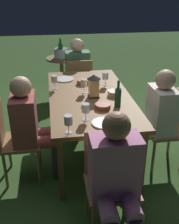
% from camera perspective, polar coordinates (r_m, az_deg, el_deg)
% --- Properties ---
extents(ground_plane, '(16.00, 16.00, 0.00)m').
position_cam_1_polar(ground_plane, '(3.60, 0.00, -7.53)').
color(ground_plane, '#385B28').
extents(dining_table, '(1.85, 0.94, 0.75)m').
position_cam_1_polar(dining_table, '(3.27, 0.00, 2.70)').
color(dining_table, brown).
rests_on(dining_table, ground).
extents(chair_head_far, '(0.40, 0.42, 0.87)m').
position_cam_1_polar(chair_head_far, '(4.43, -2.23, 6.12)').
color(chair_head_far, '#937047').
rests_on(chair_head_far, ground).
extents(person_in_green, '(0.48, 0.38, 1.15)m').
position_cam_1_polar(person_in_green, '(4.57, -2.54, 8.73)').
color(person_in_green, '#4C7A5B').
rests_on(person_in_green, ground).
extents(chair_side_right_a, '(0.42, 0.40, 0.87)m').
position_cam_1_polar(chair_side_right_a, '(3.00, -15.37, -5.19)').
color(chair_side_right_a, '#937047').
rests_on(chair_side_right_a, ground).
extents(person_in_rust, '(0.38, 0.47, 1.15)m').
position_cam_1_polar(person_in_rust, '(2.90, -11.89, -2.41)').
color(person_in_rust, '#9E4C47').
rests_on(person_in_rust, ground).
extents(chair_side_left_a, '(0.42, 0.40, 0.87)m').
position_cam_1_polar(chair_side_left_a, '(3.24, 16.38, -2.85)').
color(chair_side_left_a, '#937047').
rests_on(chair_side_left_a, ground).
extents(person_in_cream, '(0.38, 0.47, 1.15)m').
position_cam_1_polar(person_in_cream, '(3.10, 13.43, -0.68)').
color(person_in_cream, white).
rests_on(person_in_cream, ground).
extents(chair_head_near, '(0.40, 0.42, 0.87)m').
position_cam_1_polar(chair_head_near, '(2.39, 4.23, -13.17)').
color(chair_head_near, '#937047').
rests_on(chair_head_near, ground).
extents(person_in_pink, '(0.48, 0.38, 1.15)m').
position_cam_1_polar(person_in_pink, '(2.14, 5.50, -13.27)').
color(person_in_pink, '#C675A3').
rests_on(person_in_pink, ground).
extents(lantern_centerpiece, '(0.15, 0.15, 0.27)m').
position_cam_1_polar(lantern_centerpiece, '(3.14, 0.88, 5.66)').
color(lantern_centerpiece, black).
rests_on(lantern_centerpiece, dining_table).
extents(green_bottle_on_table, '(0.07, 0.07, 0.29)m').
position_cam_1_polar(green_bottle_on_table, '(2.92, 5.87, 3.09)').
color(green_bottle_on_table, '#144723').
rests_on(green_bottle_on_table, dining_table).
extents(wine_glass_a, '(0.08, 0.08, 0.17)m').
position_cam_1_polar(wine_glass_a, '(3.27, -1.17, 5.91)').
color(wine_glass_a, silver).
rests_on(wine_glass_a, dining_table).
extents(wine_glass_b, '(0.08, 0.08, 0.17)m').
position_cam_1_polar(wine_glass_b, '(2.41, -4.39, -1.82)').
color(wine_glass_b, silver).
rests_on(wine_glass_b, dining_table).
extents(wine_glass_c, '(0.08, 0.08, 0.17)m').
position_cam_1_polar(wine_glass_c, '(3.42, -7.25, 6.62)').
color(wine_glass_c, silver).
rests_on(wine_glass_c, dining_table).
extents(wine_glass_d, '(0.08, 0.08, 0.17)m').
position_cam_1_polar(wine_glass_d, '(3.51, 3.30, 7.32)').
color(wine_glass_d, silver).
rests_on(wine_glass_d, dining_table).
extents(wine_glass_e, '(0.08, 0.08, 0.17)m').
position_cam_1_polar(wine_glass_e, '(2.62, -0.80, 0.66)').
color(wine_glass_e, silver).
rests_on(wine_glass_e, dining_table).
extents(plate_a, '(0.26, 0.26, 0.01)m').
position_cam_1_polar(plate_a, '(3.77, -5.22, 6.78)').
color(plate_a, silver).
rests_on(plate_a, dining_table).
extents(plate_b, '(0.24, 0.24, 0.01)m').
position_cam_1_polar(plate_b, '(2.60, 3.03, -2.28)').
color(plate_b, white).
rests_on(plate_b, dining_table).
extents(bowl_olives, '(0.15, 0.15, 0.06)m').
position_cam_1_polar(bowl_olives, '(3.24, 5.14, 3.95)').
color(bowl_olives, '#BCAD8E').
rests_on(bowl_olives, dining_table).
extents(bowl_bread, '(0.16, 0.16, 0.05)m').
position_cam_1_polar(bowl_bread, '(3.59, -1.35, 6.30)').
color(bowl_bread, '#9E5138').
rests_on(bowl_bread, dining_table).
extents(bowl_salad, '(0.16, 0.16, 0.05)m').
position_cam_1_polar(bowl_salad, '(2.91, 2.75, 1.27)').
color(bowl_salad, '#9E5138').
rests_on(bowl_salad, dining_table).
extents(side_table, '(0.57, 0.57, 0.65)m').
position_cam_1_polar(side_table, '(5.33, -5.73, 8.88)').
color(side_table, brown).
rests_on(side_table, ground).
extents(ice_bucket, '(0.26, 0.26, 0.34)m').
position_cam_1_polar(ice_bucket, '(5.25, -5.89, 12.17)').
color(ice_bucket, '#B2B7BF').
rests_on(ice_bucket, side_table).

